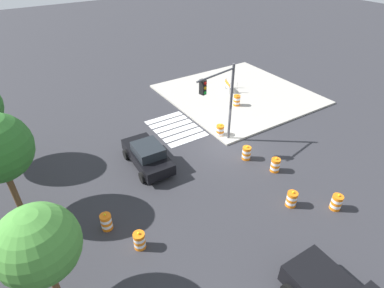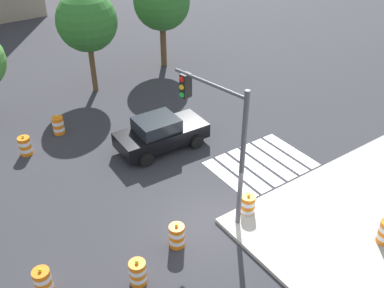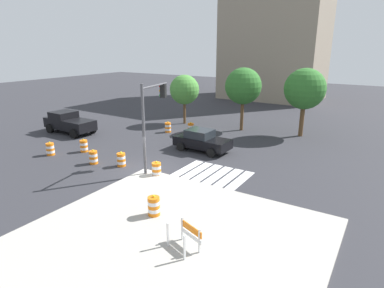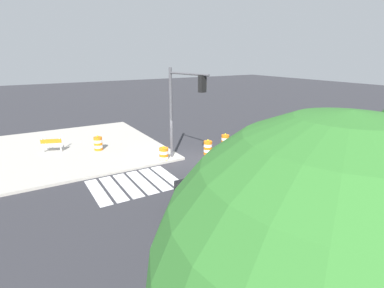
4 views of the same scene
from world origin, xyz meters
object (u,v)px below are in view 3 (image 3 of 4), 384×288
object	(u,v)px
traffic_barrel_lane_center	(50,149)
street_tree_streetside_mid	(305,89)
traffic_light_pole	(152,110)
street_tree_streetside_near	(243,86)
traffic_barrel_median_near	(121,160)
sports_car	(202,140)
traffic_barrel_crosswalk_end	(84,146)
street_tree_streetside_far	(184,90)
pickup_truck	(68,122)
construction_barricade	(188,234)
traffic_barrel_median_far	(157,170)
traffic_barrel_opposite_curb	(191,128)
traffic_barrel_far_curb	(93,157)
traffic_barrel_on_sidewalk	(154,206)
traffic_barrel_near_corner	(168,127)

from	to	relation	value
traffic_barrel_lane_center	street_tree_streetside_mid	world-z (taller)	street_tree_streetside_mid
traffic_light_pole	street_tree_streetside_near	bearing A→B (deg)	87.11
traffic_barrel_median_near	sports_car	bearing A→B (deg)	63.60
traffic_barrel_median_near	traffic_barrel_lane_center	distance (m)	6.13
traffic_barrel_crosswalk_end	street_tree_streetside_far	xyz separation A→B (m)	(1.31, 11.89, 3.01)
pickup_truck	construction_barricade	size ratio (longest dim) A/B	3.63
traffic_barrel_lane_center	street_tree_streetside_mid	distance (m)	21.07
traffic_barrel_median_far	traffic_barrel_opposite_curb	size ratio (longest dim) A/B	1.00
traffic_barrel_median_near	construction_barricade	distance (m)	10.38
traffic_barrel_opposite_curb	traffic_barrel_far_curb	bearing A→B (deg)	-96.88
traffic_barrel_far_curb	street_tree_streetside_far	bearing A→B (deg)	95.67
street_tree_streetside_far	sports_car	bearing A→B (deg)	-48.63
street_tree_streetside_mid	traffic_barrel_crosswalk_end	bearing A→B (deg)	-133.81
traffic_barrel_opposite_curb	traffic_barrel_on_sidewalk	size ratio (longest dim) A/B	1.00
traffic_barrel_median_near	traffic_light_pole	world-z (taller)	traffic_light_pole
traffic_barrel_near_corner	traffic_barrel_far_curb	size ratio (longest dim) A/B	1.00
traffic_barrel_crosswalk_end	traffic_barrel_opposite_curb	distance (m)	9.79
traffic_light_pole	street_tree_streetside_near	size ratio (longest dim) A/B	0.94
traffic_barrel_crosswalk_end	street_tree_streetside_mid	world-z (taller)	street_tree_streetside_mid
traffic_barrel_near_corner	traffic_barrel_on_sidewalk	bearing A→B (deg)	-56.27
traffic_barrel_near_corner	traffic_barrel_on_sidewalk	size ratio (longest dim) A/B	1.00
traffic_barrel_median_near	traffic_barrel_near_corner	bearing A→B (deg)	106.47
traffic_barrel_far_curb	traffic_light_pole	distance (m)	5.57
pickup_truck	traffic_light_pole	bearing A→B (deg)	-14.36
traffic_barrel_median_near	street_tree_streetside_far	distance (m)	13.42
traffic_barrel_far_curb	traffic_light_pole	bearing A→B (deg)	17.78
traffic_barrel_median_near	traffic_barrel_far_curb	size ratio (longest dim) A/B	1.00
traffic_light_pole	street_tree_streetside_far	distance (m)	13.19
sports_car	traffic_barrel_far_curb	bearing A→B (deg)	-126.79
traffic_barrel_lane_center	construction_barricade	size ratio (longest dim) A/B	0.71
traffic_barrel_lane_center	traffic_barrel_near_corner	bearing A→B (deg)	71.00
traffic_barrel_opposite_curb	street_tree_streetside_far	world-z (taller)	street_tree_streetside_far
traffic_barrel_median_far	traffic_barrel_lane_center	distance (m)	9.20
street_tree_streetside_mid	sports_car	bearing A→B (deg)	-122.64
traffic_barrel_near_corner	traffic_barrel_median_near	distance (m)	9.23
traffic_barrel_far_curb	traffic_barrel_median_near	bearing A→B (deg)	18.78
street_tree_streetside_mid	traffic_barrel_far_curb	bearing A→B (deg)	-124.50
traffic_barrel_on_sidewalk	traffic_light_pole	world-z (taller)	traffic_light_pole
traffic_barrel_near_corner	street_tree_streetside_mid	size ratio (longest dim) A/B	0.17
traffic_barrel_near_corner	construction_barricade	world-z (taller)	construction_barricade
traffic_barrel_crosswalk_end	traffic_barrel_median_near	xyz separation A→B (m)	(4.57, -0.77, 0.00)
sports_car	traffic_barrel_median_near	bearing A→B (deg)	-116.40
traffic_barrel_far_curb	street_tree_streetside_far	distance (m)	13.72
construction_barricade	traffic_barrel_median_near	bearing A→B (deg)	148.00
traffic_barrel_lane_center	street_tree_streetside_far	bearing A→B (deg)	78.57
traffic_barrel_far_curb	traffic_barrel_on_sidewalk	world-z (taller)	traffic_barrel_on_sidewalk
traffic_barrel_median_near	traffic_barrel_median_far	bearing A→B (deg)	-3.78
traffic_barrel_near_corner	traffic_barrel_crosswalk_end	bearing A→B (deg)	-103.55
sports_car	street_tree_streetside_near	xyz separation A→B (m)	(0.01, 7.46, 3.34)
pickup_truck	traffic_barrel_near_corner	xyz separation A→B (m)	(7.70, 4.97, -0.52)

